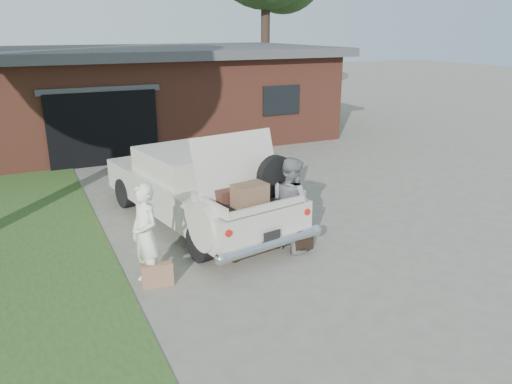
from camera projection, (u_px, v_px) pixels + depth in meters
name	position (u px, v px, depth m)	size (l,w,h in m)	color
ground	(270.00, 259.00, 8.97)	(90.00, 90.00, 0.00)	gray
house	(154.00, 92.00, 18.67)	(12.80, 7.80, 3.30)	brown
sedan	(197.00, 187.00, 10.49)	(2.93, 5.56, 2.16)	beige
woman_left	(145.00, 235.00, 7.90)	(0.62, 0.40, 1.69)	white
woman_right	(291.00, 204.00, 9.16)	(0.86, 0.67, 1.77)	gray
suitcase_left	(157.00, 275.00, 8.00)	(0.50, 0.16, 0.39)	#9A6A4E
suitcase_right	(302.00, 242.00, 9.24)	(0.47, 0.15, 0.36)	black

